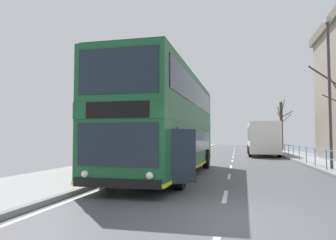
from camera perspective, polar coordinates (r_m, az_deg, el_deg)
name	(u,v)px	position (r m, az deg, el deg)	size (l,w,h in m)	color
ground	(185,215)	(6.89, 3.14, -16.64)	(15.80, 140.00, 0.20)	#4D4D52
double_decker_bus_main	(167,124)	(14.03, -0.10, -0.63)	(3.30, 11.65, 4.35)	#19512D
background_bus_far_lane	(262,138)	(32.28, 16.43, -3.09)	(2.82, 10.49, 3.04)	white
pedestrian_railing_far_kerb	(303,151)	(22.25, 22.89, -5.14)	(0.05, 33.41, 0.98)	#598CC6
street_lamp_far_side	(329,81)	(18.00, 26.85, 6.29)	(0.28, 0.60, 7.54)	#38383D
bare_tree_far_00	(281,125)	(43.30, 19.61, -0.83)	(2.03, 2.37, 6.48)	#423328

